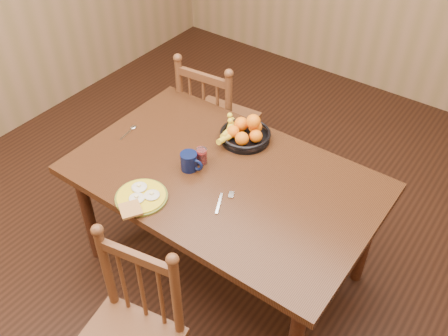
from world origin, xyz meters
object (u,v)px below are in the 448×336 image
Objects in this scene: chair_far at (216,121)px; dining_table at (224,187)px; fruit_bowl at (245,133)px; coffee_mug at (190,161)px; breakfast_plate at (141,197)px.

dining_table is at bearing 124.06° from chair_far.
dining_table is 4.94× the size of fruit_bowl.
chair_far is at bearing 143.11° from fruit_bowl.
dining_table is 0.88m from chair_far.
dining_table is at bearing 20.30° from coffee_mug.
chair_far is 1.13m from breakfast_plate.
breakfast_plate is at bearing -99.55° from coffee_mug.
fruit_bowl reaches higher than coffee_mug.
coffee_mug is at bearing -159.70° from dining_table.
coffee_mug is at bearing 80.45° from breakfast_plate.
chair_far is 3.05× the size of fruit_bowl.
chair_far is at bearing 129.57° from dining_table.
dining_table is 0.46m from breakfast_plate.
breakfast_plate is at bearing -101.57° from fruit_bowl.
fruit_bowl is (0.09, 0.38, -0.00)m from coffee_mug.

